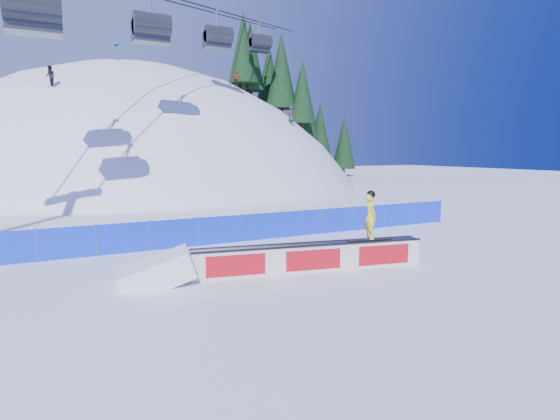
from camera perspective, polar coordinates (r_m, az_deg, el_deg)
name	(u,v)px	position (r m, az deg, el deg)	size (l,w,h in m)	color
ground	(315,262)	(15.98, 4.60, -6.74)	(160.00, 160.00, 0.00)	white
snow_hill	(142,325)	(59.97, -17.61, -14.13)	(64.00, 64.00, 64.00)	white
treeline	(301,102)	(61.10, 2.77, 13.86)	(20.38, 9.97, 21.94)	black
safety_fence	(263,226)	(19.75, -2.17, -2.14)	(22.05, 0.05, 1.30)	#1231E8
chairlift	(205,9)	(44.56, -9.71, 24.48)	(40.80, 41.70, 22.00)	#8F949C
rail_box	(311,257)	(14.66, 4.06, -6.18)	(7.88, 2.03, 0.95)	silver
snow_ramp	(157,283)	(13.95, -15.72, -9.18)	(2.16, 1.44, 0.81)	white
snowboarder	(370,216)	(15.26, 11.72, -0.72)	(1.66, 0.65, 1.70)	black
distant_skiers	(168,77)	(45.37, -14.39, 16.54)	(22.78, 9.02, 7.86)	black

